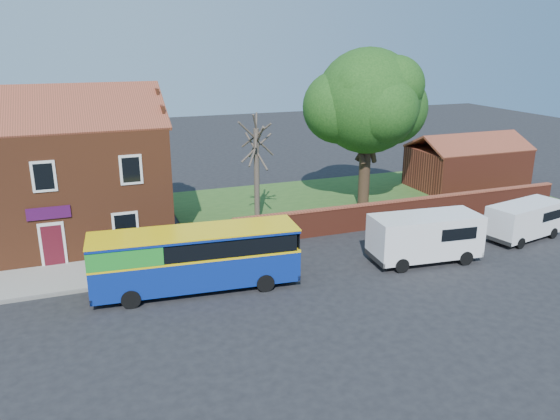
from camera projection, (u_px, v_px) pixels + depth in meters
name	position (u px, v px, depth m)	size (l,w,h in m)	color
ground	(233.00, 310.00, 22.69)	(120.00, 120.00, 0.00)	black
pavement	(55.00, 279.00, 25.48)	(18.00, 3.50, 0.12)	gray
kerb	(54.00, 295.00, 23.91)	(18.00, 0.15, 0.14)	slate
grass_strip	(360.00, 198.00, 38.64)	(26.00, 12.00, 0.04)	#426B28
shop_building	(49.00, 181.00, 29.61)	(12.30, 8.13, 10.50)	brown
boundary_wall	(408.00, 211.00, 33.03)	(22.00, 0.38, 1.60)	maroon
outbuilding	(467.00, 166.00, 41.16)	(8.20, 5.06, 4.17)	maroon
bus	(189.00, 257.00, 24.07)	(9.25, 3.02, 2.78)	navy
van_near	(425.00, 236.00, 27.37)	(5.67, 2.67, 2.42)	white
van_far	(525.00, 219.00, 30.52)	(4.95, 2.79, 2.05)	white
large_tree	(367.00, 104.00, 35.13)	(8.49, 6.72, 10.36)	black
bare_tree	(257.00, 171.00, 32.50)	(2.38, 2.84, 6.35)	#4C4238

